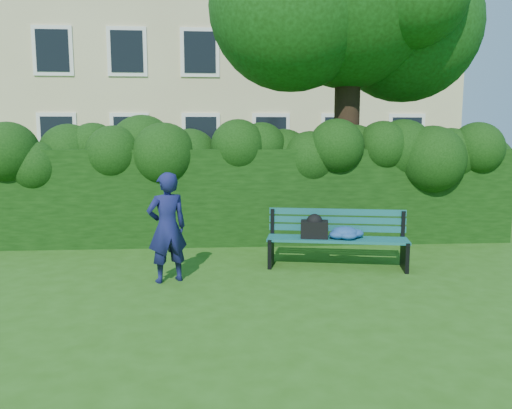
{
  "coord_description": "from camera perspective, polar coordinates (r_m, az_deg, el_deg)",
  "views": [
    {
      "loc": [
        -0.58,
        -7.33,
        2.06
      ],
      "look_at": [
        0.0,
        0.6,
        0.95
      ],
      "focal_mm": 35.0,
      "sensor_mm": 36.0,
      "label": 1
    }
  ],
  "objects": [
    {
      "name": "ground",
      "position": [
        7.63,
        0.33,
        -7.71
      ],
      "size": [
        80.0,
        80.0,
        0.0
      ],
      "primitive_type": "plane",
      "color": "#2A5A15",
      "rests_on": "ground"
    },
    {
      "name": "hedge",
      "position": [
        9.62,
        -0.69,
        1.02
      ],
      "size": [
        10.0,
        1.0,
        1.8
      ],
      "color": "black",
      "rests_on": "ground"
    },
    {
      "name": "apartment_building",
      "position": [
        21.68,
        -2.71,
        18.41
      ],
      "size": [
        16.0,
        8.08,
        12.0
      ],
      "color": "#C4B283",
      "rests_on": "ground"
    },
    {
      "name": "park_bench",
      "position": [
        7.9,
        8.9,
        -3.46
      ],
      "size": [
        2.23,
        0.96,
        0.89
      ],
      "rotation": [
        0.0,
        0.0,
        -0.19
      ],
      "color": "#104B51",
      "rests_on": "ground"
    },
    {
      "name": "man_reading",
      "position": [
        7.09,
        -10.13,
        -2.6
      ],
      "size": [
        0.67,
        0.57,
        1.55
      ],
      "primitive_type": "imported",
      "rotation": [
        0.0,
        0.0,
        3.55
      ],
      "color": "#171A51",
      "rests_on": "ground"
    }
  ]
}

